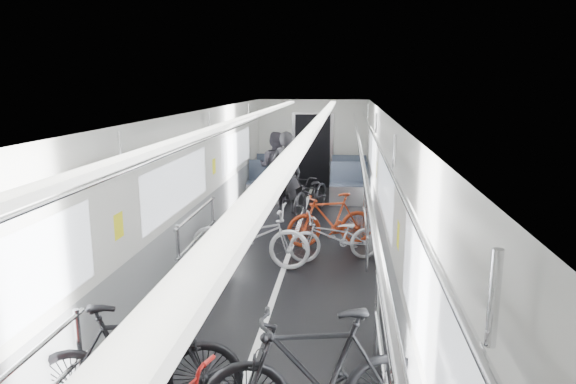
{
  "coord_description": "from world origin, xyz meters",
  "views": [
    {
      "loc": [
        0.94,
        -7.04,
        2.85
      ],
      "look_at": [
        0.0,
        1.07,
        1.1
      ],
      "focal_mm": 32.0,
      "sensor_mm": 36.0,
      "label": 1
    }
  ],
  "objects_px": {
    "bike_right_near": "(317,375)",
    "bike_aisle": "(312,193)",
    "bike_left_mid": "(138,362)",
    "bike_left_far": "(250,237)",
    "person_standing": "(286,172)",
    "bike_right_mid": "(336,237)",
    "person_seated": "(275,167)",
    "bike_right_far": "(331,220)"
  },
  "relations": [
    {
      "from": "person_standing",
      "to": "person_seated",
      "type": "xyz_separation_m",
      "value": [
        -0.39,
        1.01,
        -0.06
      ]
    },
    {
      "from": "bike_right_near",
      "to": "person_standing",
      "type": "xyz_separation_m",
      "value": [
        -1.13,
        7.43,
        0.35
      ]
    },
    {
      "from": "bike_left_mid",
      "to": "bike_right_far",
      "type": "distance_m",
      "value": 5.21
    },
    {
      "from": "bike_left_far",
      "to": "person_standing",
      "type": "bearing_deg",
      "value": 0.01
    },
    {
      "from": "bike_right_mid",
      "to": "bike_aisle",
      "type": "height_order",
      "value": "bike_aisle"
    },
    {
      "from": "bike_aisle",
      "to": "person_seated",
      "type": "height_order",
      "value": "person_seated"
    },
    {
      "from": "bike_right_far",
      "to": "person_seated",
      "type": "distance_m",
      "value": 3.7
    },
    {
      "from": "bike_right_near",
      "to": "bike_aisle",
      "type": "xyz_separation_m",
      "value": [
        -0.56,
        7.33,
        -0.1
      ]
    },
    {
      "from": "bike_right_far",
      "to": "bike_aisle",
      "type": "height_order",
      "value": "bike_right_far"
    },
    {
      "from": "bike_right_near",
      "to": "person_standing",
      "type": "distance_m",
      "value": 7.52
    },
    {
      "from": "bike_aisle",
      "to": "person_standing",
      "type": "xyz_separation_m",
      "value": [
        -0.57,
        0.1,
        0.45
      ]
    },
    {
      "from": "bike_left_mid",
      "to": "bike_aisle",
      "type": "height_order",
      "value": "bike_left_mid"
    },
    {
      "from": "bike_right_far",
      "to": "person_seated",
      "type": "relative_size",
      "value": 0.93
    },
    {
      "from": "bike_left_far",
      "to": "bike_right_near",
      "type": "xyz_separation_m",
      "value": [
        1.28,
        -3.84,
        0.06
      ]
    },
    {
      "from": "bike_left_mid",
      "to": "bike_right_far",
      "type": "bearing_deg",
      "value": -30.09
    },
    {
      "from": "bike_right_near",
      "to": "person_seated",
      "type": "relative_size",
      "value": 1.09
    },
    {
      "from": "bike_right_near",
      "to": "bike_right_mid",
      "type": "distance_m",
      "value": 4.29
    },
    {
      "from": "bike_right_mid",
      "to": "bike_right_far",
      "type": "xyz_separation_m",
      "value": [
        -0.11,
        0.77,
        0.07
      ]
    },
    {
      "from": "bike_right_near",
      "to": "bike_left_far",
      "type": "bearing_deg",
      "value": -173.39
    },
    {
      "from": "person_standing",
      "to": "person_seated",
      "type": "bearing_deg",
      "value": -52.61
    },
    {
      "from": "bike_left_far",
      "to": "bike_right_mid",
      "type": "distance_m",
      "value": 1.4
    },
    {
      "from": "bike_left_far",
      "to": "person_seated",
      "type": "height_order",
      "value": "person_seated"
    },
    {
      "from": "person_standing",
      "to": "bike_aisle",
      "type": "bearing_deg",
      "value": -173.55
    },
    {
      "from": "bike_right_near",
      "to": "person_standing",
      "type": "height_order",
      "value": "person_standing"
    },
    {
      "from": "bike_left_far",
      "to": "bike_left_mid",
      "type": "bearing_deg",
      "value": 178.64
    },
    {
      "from": "bike_right_near",
      "to": "person_standing",
      "type": "relative_size",
      "value": 1.02
    },
    {
      "from": "bike_right_mid",
      "to": "bike_aisle",
      "type": "bearing_deg",
      "value": 173.19
    },
    {
      "from": "bike_right_near",
      "to": "bike_right_far",
      "type": "distance_m",
      "value": 5.06
    },
    {
      "from": "bike_right_mid",
      "to": "bike_left_far",
      "type": "bearing_deg",
      "value": -89.5
    },
    {
      "from": "bike_right_mid",
      "to": "person_seated",
      "type": "distance_m",
      "value": 4.46
    },
    {
      "from": "bike_left_far",
      "to": "bike_right_mid",
      "type": "height_order",
      "value": "bike_left_far"
    },
    {
      "from": "bike_left_mid",
      "to": "bike_right_near",
      "type": "distance_m",
      "value": 1.53
    },
    {
      "from": "bike_right_near",
      "to": "bike_right_far",
      "type": "xyz_separation_m",
      "value": [
        -0.06,
        5.06,
        -0.08
      ]
    },
    {
      "from": "bike_left_far",
      "to": "person_seated",
      "type": "xyz_separation_m",
      "value": [
        -0.24,
        4.6,
        0.35
      ]
    },
    {
      "from": "bike_left_mid",
      "to": "bike_left_far",
      "type": "distance_m",
      "value": 3.79
    },
    {
      "from": "bike_left_far",
      "to": "bike_right_far",
      "type": "distance_m",
      "value": 1.72
    },
    {
      "from": "bike_left_far",
      "to": "bike_right_mid",
      "type": "bearing_deg",
      "value": -69.05
    },
    {
      "from": "bike_aisle",
      "to": "person_standing",
      "type": "relative_size",
      "value": 0.96
    },
    {
      "from": "bike_left_mid",
      "to": "person_standing",
      "type": "xyz_separation_m",
      "value": [
        0.39,
        7.36,
        0.37
      ]
    },
    {
      "from": "bike_left_far",
      "to": "bike_right_far",
      "type": "height_order",
      "value": "bike_left_far"
    },
    {
      "from": "bike_right_near",
      "to": "bike_aisle",
      "type": "height_order",
      "value": "bike_right_near"
    },
    {
      "from": "bike_right_far",
      "to": "bike_aisle",
      "type": "distance_m",
      "value": 2.32
    }
  ]
}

